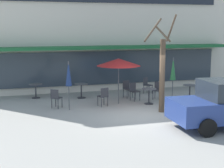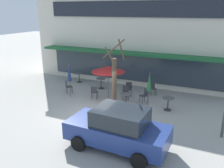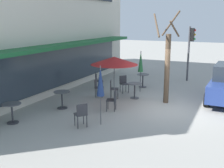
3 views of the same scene
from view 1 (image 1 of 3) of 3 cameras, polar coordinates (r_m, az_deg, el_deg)
The scene contains 16 objects.
ground_plane at distance 14.51m, azimuth 5.43°, elevation -5.28°, with size 80.00×80.00×0.00m, color #9E9B93.
building_facade at distance 23.56m, azimuth -3.63°, elevation 9.91°, with size 17.12×9.10×7.72m.
cafe_table_near_wall at distance 17.94m, azimuth -5.13°, elevation -0.72°, with size 0.70×0.70×0.76m.
cafe_table_streetside at distance 16.58m, azimuth 6.16°, elevation -1.58°, with size 0.70×0.70×0.76m.
cafe_table_by_tree at distance 17.97m, azimuth 12.81°, elevation -0.90°, with size 0.70×0.70×0.76m.
cafe_table_mid_patio at distance 18.28m, azimuth -12.57°, elevation -0.72°, with size 0.70×0.70×0.76m.
patio_umbrella_green_folded at distance 16.32m, azimuth 1.10°, elevation 3.65°, with size 2.10×2.10×2.20m.
patio_umbrella_cream_folded at distance 17.11m, azimuth 10.12°, elevation 2.44°, with size 0.28×0.28×2.20m.
patio_umbrella_corner_open at distance 15.23m, azimuth -7.23°, elevation 1.65°, with size 0.28×0.28×2.20m.
cafe_chair_0 at distance 17.76m, azimuth 7.60°, elevation -0.84°, with size 0.57×0.57×0.89m.
cafe_chair_1 at distance 17.34m, azimuth 3.68°, elevation -1.02°, with size 0.52×0.52×0.89m.
cafe_chair_2 at distance 15.84m, azimuth -9.33°, elevation -2.14°, with size 0.56×0.56×0.89m.
cafe_chair_3 at distance 19.21m, azimuth 5.83°, elevation -0.01°, with size 0.56×0.56×0.89m.
cafe_chair_4 at distance 16.01m, azimuth -1.42°, elevation -1.89°, with size 0.49×0.49×0.89m.
cafe_chair_5 at distance 18.04m, azimuth 2.53°, elevation -0.60°, with size 0.49×0.49×0.89m.
street_tree at distance 14.93m, azimuth 8.33°, elevation 2.18°, with size 1.23×1.27×4.21m.
Camera 1 is at (-5.28, -12.99, 3.70)m, focal length 55.00 mm.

